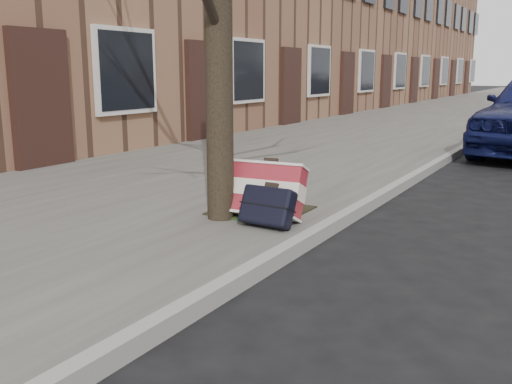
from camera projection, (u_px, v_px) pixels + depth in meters
The scene contains 6 objects.
ground at pixel (433, 303), 3.76m from camera, with size 120.00×120.00×0.00m, color black.
near_sidewalk at pixel (429, 117), 18.24m from camera, with size 5.00×70.00×0.12m, color slate.
house_near at pixel (282, 16), 21.28m from camera, with size 6.80×40.00×7.00m, color brown.
dirt_patch at pixel (261, 210), 5.74m from camera, with size 0.85×0.85×0.01m, color black.
suitcase_red at pixel (266, 191), 5.38m from camera, with size 0.71×0.20×0.51m, color maroon.
suitcase_navy at pixel (267, 206), 5.12m from camera, with size 0.50×0.16×0.36m, color black.
Camera 1 is at (0.77, -3.64, 1.50)m, focal length 40.00 mm.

